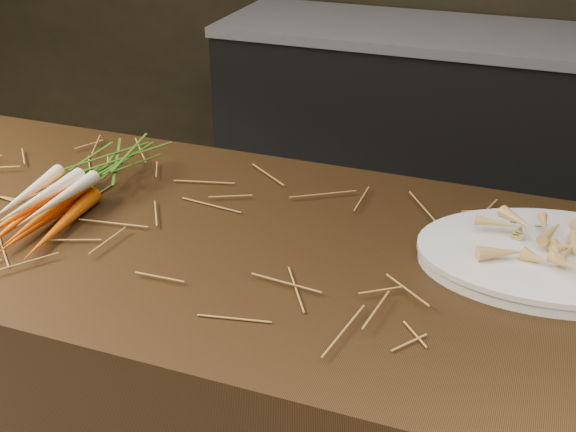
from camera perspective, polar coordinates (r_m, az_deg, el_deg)
name	(u,v)px	position (r m, az deg, el deg)	size (l,w,h in m)	color
main_counter	(145,401)	(1.61, -11.27, -14.17)	(2.40, 0.70, 0.90)	black
back_counter	(439,130)	(3.10, 11.87, 6.69)	(1.82, 0.62, 0.84)	black
straw_bedding	(121,211)	(1.35, -13.06, 0.41)	(1.40, 0.60, 0.02)	olive
root_veg_bunch	(81,180)	(1.42, -16.07, 2.74)	(0.15, 0.45, 0.08)	#E65900
serving_platter	(557,261)	(1.24, 20.48, -3.33)	(0.44, 0.29, 0.02)	white
roasted_veg_heap	(561,241)	(1.22, 20.77, -1.87)	(0.22, 0.16, 0.05)	#C69045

